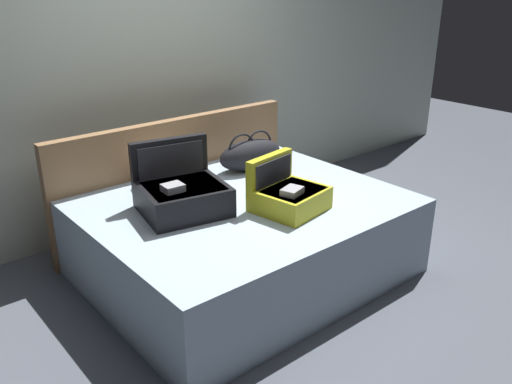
{
  "coord_description": "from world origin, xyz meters",
  "views": [
    {
      "loc": [
        -2.02,
        -2.14,
        1.92
      ],
      "look_at": [
        0.0,
        0.28,
        0.64
      ],
      "focal_mm": 37.51,
      "sensor_mm": 36.0,
      "label": 1
    }
  ],
  "objects_px": {
    "hard_case_medium": "(288,195)",
    "bed": "(245,237)",
    "pillow_near_headboard": "(161,173)",
    "duffel_bag": "(250,154)",
    "hard_case_large": "(182,193)"
  },
  "relations": [
    {
      "from": "hard_case_large",
      "to": "pillow_near_headboard",
      "type": "bearing_deg",
      "value": 85.87
    },
    {
      "from": "hard_case_medium",
      "to": "pillow_near_headboard",
      "type": "height_order",
      "value": "hard_case_medium"
    },
    {
      "from": "hard_case_medium",
      "to": "pillow_near_headboard",
      "type": "xyz_separation_m",
      "value": [
        -0.39,
        0.89,
        -0.01
      ]
    },
    {
      "from": "bed",
      "to": "hard_case_large",
      "type": "height_order",
      "value": "hard_case_large"
    },
    {
      "from": "hard_case_medium",
      "to": "pillow_near_headboard",
      "type": "relative_size",
      "value": 1.24
    },
    {
      "from": "bed",
      "to": "hard_case_medium",
      "type": "height_order",
      "value": "hard_case_medium"
    },
    {
      "from": "bed",
      "to": "pillow_near_headboard",
      "type": "bearing_deg",
      "value": 113.77
    },
    {
      "from": "bed",
      "to": "duffel_bag",
      "type": "xyz_separation_m",
      "value": [
        0.43,
        0.46,
        0.39
      ]
    },
    {
      "from": "bed",
      "to": "hard_case_medium",
      "type": "xyz_separation_m",
      "value": [
        0.13,
        -0.28,
        0.37
      ]
    },
    {
      "from": "hard_case_large",
      "to": "duffel_bag",
      "type": "distance_m",
      "value": 0.89
    },
    {
      "from": "hard_case_large",
      "to": "hard_case_medium",
      "type": "height_order",
      "value": "hard_case_large"
    },
    {
      "from": "hard_case_medium",
      "to": "bed",
      "type": "bearing_deg",
      "value": 103.98
    },
    {
      "from": "hard_case_medium",
      "to": "duffel_bag",
      "type": "bearing_deg",
      "value": 57.92
    },
    {
      "from": "bed",
      "to": "duffel_bag",
      "type": "bearing_deg",
      "value": 46.87
    },
    {
      "from": "hard_case_large",
      "to": "hard_case_medium",
      "type": "relative_size",
      "value": 1.28
    }
  ]
}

